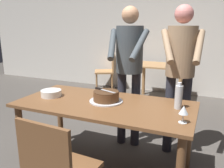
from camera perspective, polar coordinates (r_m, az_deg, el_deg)
The scene contains 11 objects.
back_wall at distance 5.36m, azimuth 13.52°, elevation 12.26°, with size 10.00×0.12×2.70m, color silver.
main_dining_table at distance 2.36m, azimuth -1.88°, elevation -7.10°, with size 1.76×0.83×0.75m.
cake_on_platter at distance 2.35m, azimuth -1.45°, elevation -3.16°, with size 0.34×0.34×0.11m.
cake_knife at distance 2.38m, azimuth -2.70°, elevation -1.32°, with size 0.26×0.11×0.02m.
plate_stack at distance 2.61m, azimuth -14.73°, elevation -2.21°, with size 0.22×0.22×0.07m.
wine_glass_near at distance 1.92m, azimuth 17.19°, elevation -6.25°, with size 0.08×0.08×0.14m.
water_bottle at distance 2.23m, azimuth 16.05°, elevation -3.01°, with size 0.07×0.07×0.25m.
person_cutting_cake at distance 2.80m, azimuth 4.24°, elevation 5.42°, with size 0.47×0.56×1.72m.
person_standing_beside at distance 2.70m, azimuth 16.46°, elevation 4.53°, with size 0.46×0.57×1.72m.
background_table at distance 4.76m, azimuth 11.89°, elevation 2.74°, with size 1.00×0.70×0.74m.
background_chair_1 at distance 5.51m, azimuth -1.15°, elevation 3.71°, with size 0.59×0.59×0.90m.
Camera 1 is at (0.94, -1.99, 1.51)m, focal length 37.19 mm.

